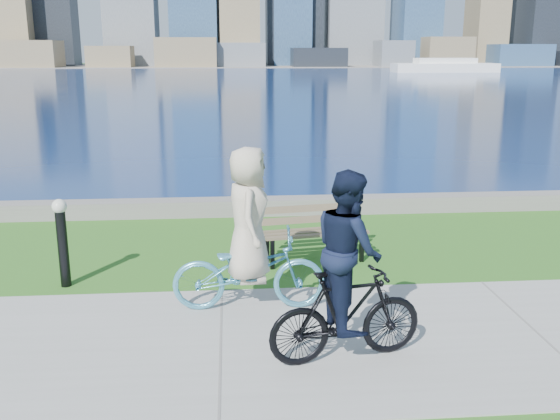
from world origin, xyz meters
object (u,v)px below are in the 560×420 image
at_px(cyclist_woman, 249,250).
at_px(cyclist_man, 347,283).
at_px(bollard_lamp, 62,237).
at_px(park_bench, 313,228).

relative_size(cyclist_woman, cyclist_man, 1.01).
bearing_deg(cyclist_man, bollard_lamp, 43.71).
relative_size(bollard_lamp, cyclist_man, 0.61).
bearing_deg(cyclist_woman, bollard_lamp, 69.08).
distance_m(park_bench, cyclist_woman, 2.35).
height_order(bollard_lamp, cyclist_woman, cyclist_woman).
bearing_deg(park_bench, cyclist_man, -100.54).
xyz_separation_m(bollard_lamp, cyclist_man, (3.81, -2.68, 0.18)).
height_order(park_bench, cyclist_man, cyclist_man).
xyz_separation_m(park_bench, bollard_lamp, (-3.91, -0.91, 0.22)).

